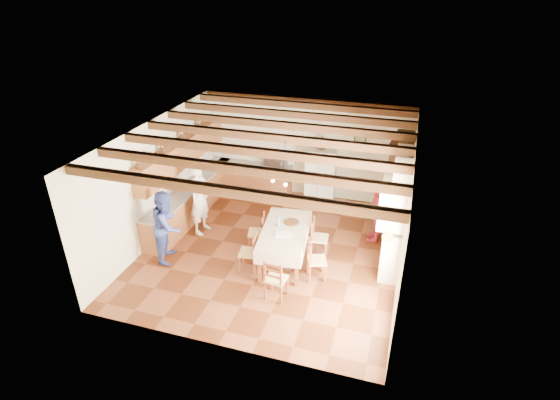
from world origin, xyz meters
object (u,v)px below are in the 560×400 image
at_px(chair_left_near, 248,252).
at_px(chair_right_near, 317,260).
at_px(chair_end_near, 276,278).
at_px(person_man, 200,198).
at_px(microwave, 276,162).
at_px(chair_right_far, 320,237).
at_px(hutch, 399,181).
at_px(person_woman_blue, 167,226).
at_px(person_woman_red, 377,212).
at_px(chair_left_far, 257,232).
at_px(refrigerator, 321,176).
at_px(dining_table, 285,233).
at_px(chair_end_far, 290,216).

distance_m(chair_left_near, chair_right_near, 1.56).
relative_size(chair_end_near, person_man, 0.49).
bearing_deg(microwave, chair_right_near, -50.27).
bearing_deg(chair_right_far, hutch, -42.38).
height_order(chair_left_near, chair_right_far, same).
xyz_separation_m(chair_right_far, chair_end_near, (-0.52, -1.79, 0.00)).
xyz_separation_m(chair_right_near, person_man, (-3.31, 1.06, 0.49)).
xyz_separation_m(person_woman_blue, microwave, (1.38, 3.96, 0.18)).
relative_size(chair_right_near, person_woman_red, 0.59).
distance_m(hutch, person_woman_red, 1.24).
bearing_deg(person_man, chair_left_far, -97.04).
height_order(chair_left_far, chair_right_far, same).
bearing_deg(chair_end_near, refrigerator, -83.21).
bearing_deg(dining_table, chair_left_near, -140.39).
distance_m(person_man, microwave, 2.91).
relative_size(dining_table, chair_right_near, 2.17).
bearing_deg(microwave, person_woman_blue, -99.26).
relative_size(chair_left_far, person_man, 0.49).
xyz_separation_m(refrigerator, hutch, (2.20, -0.53, 0.36)).
bearing_deg(chair_left_near, chair_end_near, 42.23).
relative_size(person_man, person_woman_blue, 1.11).
xyz_separation_m(dining_table, chair_end_far, (-0.23, 1.28, -0.30)).
xyz_separation_m(hutch, person_man, (-4.79, -2.02, -0.23)).
relative_size(hutch, person_woman_blue, 1.37).
bearing_deg(person_woman_red, chair_end_near, -33.92).
bearing_deg(microwave, hutch, 0.08).
bearing_deg(hutch, person_woman_red, -104.29).
bearing_deg(person_woman_blue, dining_table, -89.54).
relative_size(dining_table, chair_left_near, 2.17).
height_order(chair_right_near, person_woman_red, person_woman_red).
relative_size(refrigerator, dining_table, 0.81).
bearing_deg(chair_end_far, person_man, -172.90).
xyz_separation_m(chair_right_near, chair_right_far, (-0.14, 0.90, 0.00)).
bearing_deg(dining_table, chair_end_near, -81.25).
height_order(chair_right_far, person_woman_red, person_woman_red).
height_order(dining_table, person_woman_blue, person_woman_blue).
bearing_deg(person_woman_blue, chair_right_far, -84.63).
relative_size(chair_end_far, person_woman_red, 0.59).
distance_m(chair_end_near, person_man, 3.32).
bearing_deg(chair_end_near, microwave, -66.41).
xyz_separation_m(chair_right_near, chair_end_far, (-1.09, 1.69, 0.00)).
bearing_deg(chair_right_near, person_woman_blue, 74.52).
distance_m(dining_table, person_woman_red, 2.48).
height_order(chair_left_near, person_woman_red, person_woman_red).
xyz_separation_m(dining_table, person_man, (-2.45, 0.65, 0.20)).
relative_size(hutch, chair_end_near, 2.51).
distance_m(refrigerator, chair_left_near, 3.87).
bearing_deg(person_man, chair_end_far, -69.19).
xyz_separation_m(refrigerator, dining_table, (-0.14, -3.20, -0.06)).
xyz_separation_m(chair_end_far, microwave, (-1.02, 2.02, 0.58)).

